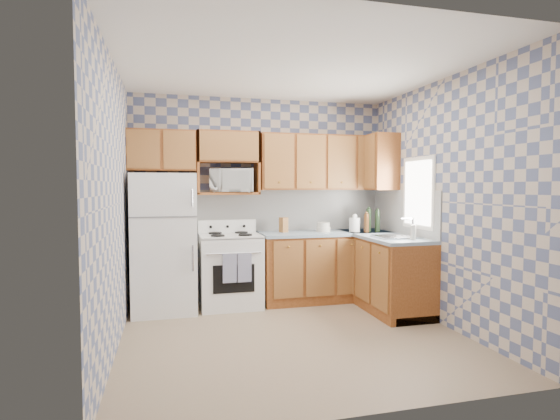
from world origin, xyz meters
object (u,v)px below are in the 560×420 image
at_px(refrigerator, 164,243).
at_px(electric_kettle, 355,225).
at_px(stove_body, 230,271).
at_px(microwave, 232,181).

distance_m(refrigerator, electric_kettle, 2.48).
distance_m(stove_body, electric_kettle, 1.76).
height_order(refrigerator, stove_body, refrigerator).
bearing_deg(microwave, stove_body, -96.58).
xyz_separation_m(refrigerator, stove_body, (0.80, 0.03, -0.39)).
relative_size(stove_body, microwave, 1.64).
bearing_deg(stove_body, refrigerator, -178.22).
xyz_separation_m(stove_body, microwave, (0.06, 0.18, 1.15)).
relative_size(refrigerator, electric_kettle, 9.04).
distance_m(microwave, electric_kettle, 1.73).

